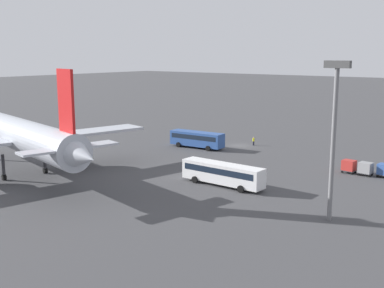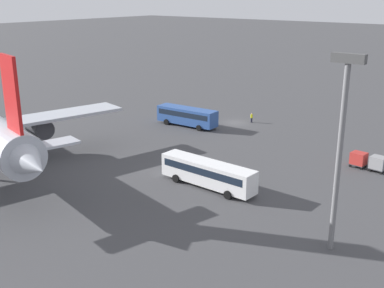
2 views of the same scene
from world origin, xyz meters
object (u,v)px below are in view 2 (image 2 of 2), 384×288
Objects in this scene: cargo_cart_grey at (378,163)px; cargo_cart_red at (359,159)px; shuttle_bus_near at (187,115)px; worker_person at (252,118)px; shuttle_bus_far at (208,172)px.

cargo_cart_grey and cargo_cart_red have the same top height.
shuttle_bus_near reaches higher than worker_person.
shuttle_bus_near is 0.89× the size of shuttle_bus_far.
shuttle_bus_far is 5.92× the size of cargo_cart_red.
cargo_cart_red is (-11.74, -18.09, -0.73)m from shuttle_bus_far.
shuttle_bus_near reaches higher than cargo_cart_red.
worker_person is at bearing -66.49° from shuttle_bus_far.
shuttle_bus_near is 5.27× the size of cargo_cart_red.
shuttle_bus_far reaches higher than worker_person.
cargo_cart_grey is at bearing 173.04° from shuttle_bus_near.
shuttle_bus_far reaches higher than cargo_cart_red.
cargo_cart_grey reaches higher than worker_person.
shuttle_bus_far is at bearing 130.57° from shuttle_bus_near.
shuttle_bus_far is at bearing 51.45° from cargo_cart_grey.
shuttle_bus_near is 31.22m from cargo_cart_red.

